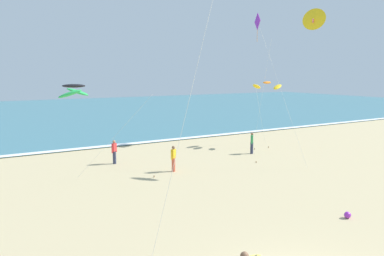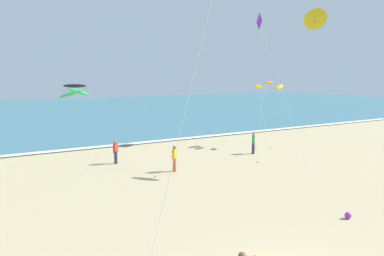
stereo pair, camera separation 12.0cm
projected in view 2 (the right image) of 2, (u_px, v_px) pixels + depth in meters
name	position (u px, v px, depth m)	size (l,w,h in m)	color
ocean_water	(28.00, 114.00, 55.47)	(160.00, 60.00, 0.08)	teal
shoreline_foam	(81.00, 148.00, 30.11)	(160.00, 0.82, 0.01)	white
kite_arc_amber_near	(269.00, 85.00, 31.14)	(3.01, 2.59, 5.29)	yellow
kite_delta_golden_mid	(315.00, 19.00, 22.56)	(2.17, 3.76, 9.81)	yellow
kite_arc_charcoal_high	(75.00, 91.00, 21.02)	(5.04, 3.32, 5.37)	green
kite_diamond_violet_distant	(260.00, 25.00, 32.53)	(1.49, 3.83, 11.04)	purple
bystander_yellow_top	(174.00, 158.00, 23.30)	(0.44, 0.32, 1.59)	#D8593F
bystander_red_top	(116.00, 152.00, 25.31)	(0.44, 0.32, 1.59)	#2D334C
bystander_green_top	(253.00, 143.00, 28.42)	(0.36, 0.39, 1.59)	#2D334C
beach_ball	(348.00, 215.00, 15.79)	(0.28, 0.28, 0.28)	purple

